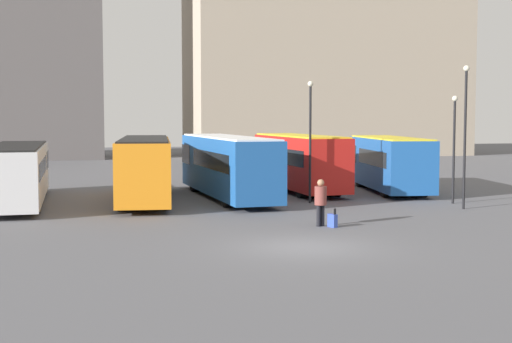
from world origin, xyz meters
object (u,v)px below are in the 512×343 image
bus_2 (227,164)px  lamp_post_1 (454,140)px  suitcase (333,220)px  bus_3 (299,161)px  bus_4 (389,162)px  traveler (321,198)px  lamp_post_0 (310,132)px  bus_1 (145,167)px  lamp_post_2 (465,126)px  bus_0 (17,172)px

bus_2 → lamp_post_1: bearing=-119.3°
bus_2 → suitcase: bus_2 is taller
bus_3 → bus_4: size_ratio=1.04×
traveler → lamp_post_1: size_ratio=0.35×
bus_4 → lamp_post_0: lamp_post_0 is taller
bus_2 → bus_3: 5.18m
bus_1 → bus_3: bearing=-67.5°
bus_4 → lamp_post_2: 8.43m
bus_0 → lamp_post_1: bearing=-104.1°
lamp_post_1 → lamp_post_0: bearing=164.8°
bus_0 → suitcase: (12.57, -10.92, -1.34)m
bus_3 → lamp_post_1: bearing=-144.6°
bus_1 → traveler: 11.78m
bus_2 → bus_3: bearing=-68.0°
bus_0 → lamp_post_2: lamp_post_2 is taller
bus_4 → lamp_post_0: 7.73m
bus_4 → bus_3: bearing=84.6°
bus_4 → lamp_post_0: size_ratio=1.59×
bus_1 → bus_2: bearing=-77.5°
bus_0 → traveler: bearing=-131.3°
suitcase → lamp_post_2: bearing=-81.9°
bus_2 → bus_4: (9.77, 0.92, -0.09)m
bus_3 → lamp_post_0: bearing=165.8°
bus_2 → lamp_post_0: bearing=-135.7°
traveler → suitcase: bearing=-151.1°
bus_0 → bus_2: 10.60m
bus_2 → lamp_post_0: lamp_post_0 is taller
bus_3 → traveler: size_ratio=5.40×
lamp_post_0 → lamp_post_1: 7.12m
bus_1 → suitcase: bus_1 is taller
bus_4 → lamp_post_1: 6.31m
bus_3 → traveler: bus_3 is taller
bus_1 → lamp_post_0: size_ratio=1.93×
traveler → suitcase: traveler is taller
traveler → suitcase: (0.37, -0.36, -0.84)m
bus_4 → bus_1: bearing=104.2°
bus_0 → bus_3: 15.47m
suitcase → bus_4: bearing=-50.6°
bus_2 → suitcase: size_ratio=16.59×
bus_0 → traveler: (12.20, -10.57, -0.50)m
bus_3 → suitcase: bearing=165.8°
bus_4 → suitcase: (-7.80, -11.91, -1.43)m
bus_1 → bus_2: bus_2 is taller
bus_3 → lamp_post_1: lamp_post_1 is taller
lamp_post_2 → bus_1: bearing=154.5°
lamp_post_2 → bus_3: bearing=118.6°
bus_1 → lamp_post_1: (14.78, -4.70, 1.40)m
bus_0 → lamp_post_0: size_ratio=2.06×
lamp_post_0 → bus_0: bearing=167.1°
lamp_post_2 → bus_0: bearing=160.7°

